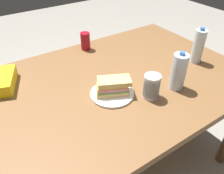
{
  "coord_description": "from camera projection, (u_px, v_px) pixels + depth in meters",
  "views": [
    {
      "loc": [
        -0.59,
        -0.89,
        1.52
      ],
      "look_at": [
        -0.06,
        -0.11,
        0.83
      ],
      "focal_mm": 36.32,
      "sensor_mm": 36.0,
      "label": 1
    }
  ],
  "objects": [
    {
      "name": "sandwich",
      "position": [
        113.0,
        86.0,
        1.17
      ],
      "size": [
        0.21,
        0.16,
        0.08
      ],
      "color": "#DBB26B",
      "rests_on": "paper_plate"
    },
    {
      "name": "soda_can_red",
      "position": [
        85.0,
        41.0,
        1.59
      ],
      "size": [
        0.07,
        0.07,
        0.12
      ],
      "primitive_type": "cylinder",
      "color": "maroon",
      "rests_on": "dining_table"
    },
    {
      "name": "plastic_cup_stack",
      "position": [
        152.0,
        86.0,
        1.15
      ],
      "size": [
        0.08,
        0.08,
        0.13
      ],
      "color": "silver",
      "rests_on": "dining_table"
    },
    {
      "name": "chip_bag",
      "position": [
        0.0,
        81.0,
        1.24
      ],
      "size": [
        0.22,
        0.27,
        0.07
      ],
      "primitive_type": "cube",
      "rotation": [
        0.0,
        0.0,
        4.34
      ],
      "color": "yellow",
      "rests_on": "dining_table"
    },
    {
      "name": "water_bottle_spare",
      "position": [
        179.0,
        72.0,
        1.19
      ],
      "size": [
        0.08,
        0.08,
        0.22
      ],
      "color": "silver",
      "rests_on": "dining_table"
    },
    {
      "name": "water_bottle_tall",
      "position": [
        198.0,
        46.0,
        1.42
      ],
      "size": [
        0.07,
        0.07,
        0.23
      ],
      "color": "silver",
      "rests_on": "dining_table"
    },
    {
      "name": "ground_plane",
      "position": [
        111.0,
        163.0,
        1.77
      ],
      "size": [
        8.0,
        8.0,
        0.0
      ],
      "primitive_type": "plane",
      "color": "gray"
    },
    {
      "name": "dining_table",
      "position": [
        111.0,
        93.0,
        1.35
      ],
      "size": [
        1.62,
        1.07,
        0.78
      ],
      "color": "brown",
      "rests_on": "ground_plane"
    },
    {
      "name": "paper_plate",
      "position": [
        112.0,
        94.0,
        1.2
      ],
      "size": [
        0.23,
        0.23,
        0.01
      ],
      "primitive_type": "cylinder",
      "color": "white",
      "rests_on": "dining_table"
    }
  ]
}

